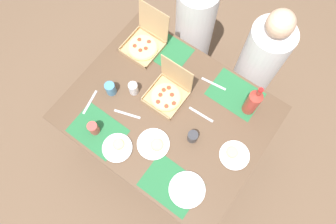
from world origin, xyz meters
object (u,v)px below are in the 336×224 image
object	(u,v)px
cup_clear_right	(133,88)
soda_bottle	(253,102)
plate_near_left	(154,144)
diner_left_seat	(194,30)
pizza_box_center	(145,42)
cup_clear_left	(94,128)
plate_near_right	(117,148)
cup_spare	(111,89)
pizza_box_corner_left	(168,92)
diner_right_seat	(256,67)
plate_far_right	(187,190)
plate_middle	(234,155)
cup_red	(193,137)

from	to	relation	value
cup_clear_right	soda_bottle	bearing A→B (deg)	26.62
plate_near_left	cup_clear_right	xyz separation A→B (m)	(-0.34, 0.23, 0.04)
diner_left_seat	plate_near_left	bearing A→B (deg)	-70.71
diner_left_seat	pizza_box_center	bearing A→B (deg)	-107.49
plate_near_left	cup_clear_left	distance (m)	0.41
plate_near_right	soda_bottle	distance (m)	0.94
plate_near_left	cup_spare	bearing A→B (deg)	164.28
cup_clear_right	diner_left_seat	world-z (taller)	diner_left_seat
plate_near_right	diner_left_seat	bearing A→B (deg)	98.74
pizza_box_corner_left	cup_clear_left	distance (m)	0.56
cup_spare	diner_left_seat	size ratio (longest dim) A/B	0.08
cup_clear_left	diner_right_seat	bearing A→B (deg)	62.41
cup_clear_left	diner_right_seat	xyz separation A→B (m)	(0.63, 1.20, -0.27)
soda_bottle	cup_spare	distance (m)	0.97
diner_left_seat	cup_clear_left	bearing A→B (deg)	-90.68
plate_near_left	diner_left_seat	world-z (taller)	diner_left_seat
pizza_box_center	soda_bottle	size ratio (longest dim) A/B	0.92
plate_near_right	soda_bottle	size ratio (longest dim) A/B	0.62
plate_far_right	cup_spare	distance (m)	0.86
plate_near_right	pizza_box_center	bearing A→B (deg)	114.24
plate_near_right	cup_spare	size ratio (longest dim) A/B	1.94
diner_left_seat	soda_bottle	bearing A→B (deg)	-31.44
plate_middle	diner_left_seat	world-z (taller)	diner_left_seat
cup_clear_right	diner_left_seat	bearing A→B (deg)	91.42
cup_clear_right	cup_spare	bearing A→B (deg)	-143.72
cup_clear_left	cup_red	bearing A→B (deg)	31.18
plate_far_right	diner_right_seat	distance (m)	1.18
pizza_box_center	plate_near_right	size ratio (longest dim) A/B	1.48
cup_clear_left	pizza_box_center	bearing A→B (deg)	100.27
diner_left_seat	cup_clear_right	bearing A→B (deg)	-88.58
cup_clear_right	diner_right_seat	distance (m)	1.04
soda_bottle	cup_clear_right	distance (m)	0.81
cup_clear_right	cup_red	world-z (taller)	cup_clear_right
cup_red	pizza_box_corner_left	bearing A→B (deg)	152.60
plate_near_right	plate_far_right	bearing A→B (deg)	5.14
pizza_box_corner_left	diner_right_seat	distance (m)	0.83
plate_middle	cup_clear_left	xyz separation A→B (m)	(-0.85, -0.41, 0.04)
pizza_box_center	cup_red	size ratio (longest dim) A/B	3.37
plate_far_right	diner_right_seat	world-z (taller)	diner_right_seat
cup_spare	diner_right_seat	distance (m)	1.19
cup_red	plate_near_right	bearing A→B (deg)	-136.54
cup_red	diner_left_seat	world-z (taller)	diner_left_seat
cup_spare	soda_bottle	bearing A→B (deg)	28.20
plate_far_right	soda_bottle	bearing A→B (deg)	87.50
plate_near_right	diner_right_seat	size ratio (longest dim) A/B	0.16
pizza_box_corner_left	cup_red	distance (m)	0.36
pizza_box_center	cup_spare	bearing A→B (deg)	-85.00
plate_near_left	cup_clear_left	xyz separation A→B (m)	(-0.38, -0.15, 0.04)
plate_near_left	diner_right_seat	distance (m)	1.09
cup_clear_right	diner_left_seat	distance (m)	0.86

